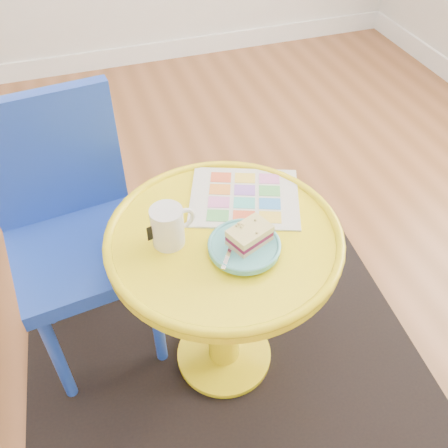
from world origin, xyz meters
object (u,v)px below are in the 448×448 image
object	(u,v)px
plate	(244,246)
newspaper	(244,197)
side_table	(224,276)
mug	(168,225)
chair	(72,224)

from	to	relation	value
plate	newspaper	bearing A→B (deg)	69.35
side_table	mug	distance (m)	0.26
side_table	newspaper	world-z (taller)	newspaper
mug	plate	xyz separation A→B (m)	(0.17, -0.09, -0.04)
mug	side_table	bearing A→B (deg)	-21.47
chair	mug	distance (m)	0.37
side_table	plate	distance (m)	0.20
mug	plate	bearing A→B (deg)	-41.30
side_table	chair	world-z (taller)	chair
side_table	plate	size ratio (longest dim) A/B	3.42
chair	side_table	bearing A→B (deg)	-41.88
chair	newspaper	xyz separation A→B (m)	(0.48, -0.15, 0.09)
side_table	chair	size ratio (longest dim) A/B	0.71
side_table	plate	xyz separation A→B (m)	(0.03, -0.07, 0.18)
side_table	chair	distance (m)	0.47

